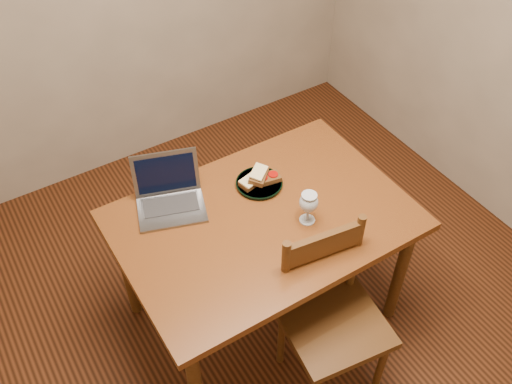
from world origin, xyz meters
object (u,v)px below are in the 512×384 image
chair (333,314)px  laptop (169,192)px  plate (259,184)px  milk_glass (308,208)px  table (263,230)px

chair → laptop: 0.91m
chair → plate: size_ratio=2.15×
milk_glass → laptop: bearing=137.4°
table → plate: 0.23m
table → chair: size_ratio=2.71×
table → laptop: 0.46m
plate → chair: bearing=-92.0°
plate → laptop: 0.43m
laptop → milk_glass: bearing=-24.0°
table → chair: (0.07, -0.45, -0.16)m
table → laptop: (-0.31, 0.31, 0.14)m
plate → laptop: size_ratio=0.60×
milk_glass → plate: bearing=101.2°
chair → milk_glass: 0.48m
chair → table: bearing=106.8°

